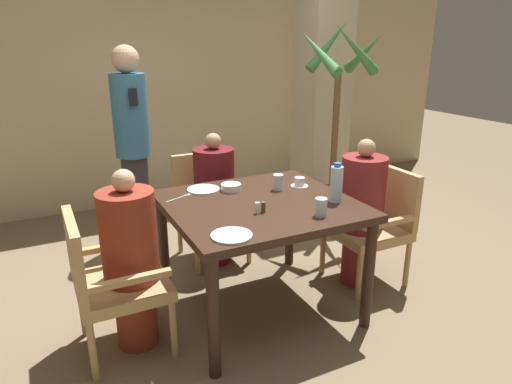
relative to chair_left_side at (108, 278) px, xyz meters
name	(u,v)px	position (x,y,z in m)	size (l,w,h in m)	color
ground_plane	(259,308)	(0.97, 0.00, -0.48)	(16.00, 16.00, 0.00)	#7A664C
wall_back	(152,74)	(0.97, 2.53, 0.92)	(8.00, 0.06, 2.80)	#C6B289
pillar_stone	(322,81)	(2.47, 1.55, 0.87)	(0.45, 0.45, 2.70)	#BCAD8E
dining_table	(260,216)	(0.97, 0.00, 0.21)	(1.16, 1.08, 0.78)	#331E14
chair_left_side	(108,278)	(0.00, 0.00, 0.00)	(0.51, 0.51, 0.86)	tan
diner_in_left_chair	(131,259)	(0.14, 0.00, 0.09)	(0.32, 0.32, 1.10)	maroon
chair_far_side	(209,202)	(0.97, 0.93, 0.00)	(0.51, 0.51, 0.86)	tan
diner_in_far_chair	(215,198)	(0.97, 0.79, 0.08)	(0.32, 0.32, 1.08)	#5B1419
chair_right_side	(375,220)	(1.93, 0.00, 0.00)	(0.51, 0.51, 0.86)	tan
diner_in_right_chair	(361,212)	(1.80, 0.00, 0.09)	(0.32, 0.32, 1.11)	maroon
standing_host	(133,142)	(0.49, 1.45, 0.45)	(0.29, 0.33, 1.72)	#2D2D33
potted_palm	(334,157)	(2.22, 0.93, 0.25)	(0.64, 0.56, 1.96)	#4C4238
plate_main_left	(232,236)	(0.59, -0.41, 0.31)	(0.22, 0.22, 0.01)	white
plate_main_right	(203,189)	(0.73, 0.38, 0.31)	(0.22, 0.22, 0.01)	white
teacup_with_saucer	(299,183)	(1.36, 0.16, 0.33)	(0.12, 0.12, 0.07)	white
bowl_small	(231,187)	(0.89, 0.29, 0.33)	(0.14, 0.14, 0.05)	white
water_bottle	(336,184)	(1.40, -0.21, 0.42)	(0.08, 0.08, 0.25)	silver
glass_tall_near	(278,182)	(1.19, 0.16, 0.36)	(0.07, 0.07, 0.11)	silver
glass_tall_mid	(321,207)	(1.18, -0.37, 0.36)	(0.07, 0.07, 0.11)	silver
salt_shaker	(257,208)	(0.86, -0.17, 0.34)	(0.03, 0.03, 0.07)	white
pepper_shaker	(263,207)	(0.90, -0.17, 0.34)	(0.03, 0.03, 0.07)	#4C3D2D
fork_beside_plate	(181,197)	(0.54, 0.30, 0.31)	(0.19, 0.10, 0.00)	silver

